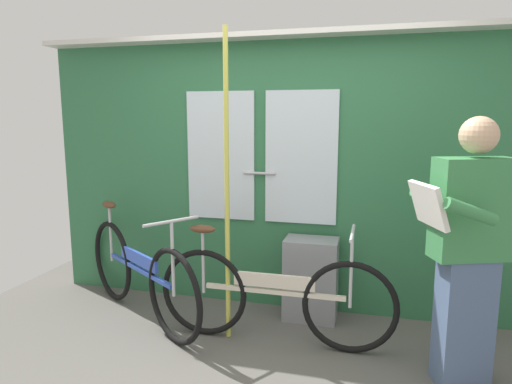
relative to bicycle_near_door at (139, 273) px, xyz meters
name	(u,v)px	position (x,y,z in m)	size (l,w,h in m)	color
train_door_wall	(283,170)	(1.08, 0.56, 0.82)	(4.25, 0.28, 2.30)	#2D6B42
bicycle_near_door	(139,273)	(0.00, 0.00, 0.00)	(1.51, 1.06, 0.93)	black
bicycle_leaning_behind	(272,296)	(1.15, -0.14, -0.02)	(1.76, 0.44, 0.88)	black
passenger_reading_newspaper	(468,248)	(2.39, -0.33, 0.49)	(0.62, 0.56, 1.65)	slate
trash_bin_by_wall	(311,279)	(1.36, 0.35, -0.05)	(0.43, 0.28, 0.67)	gray
handrail_pole	(227,189)	(0.80, -0.12, 0.75)	(0.04, 0.04, 2.26)	#C6C14C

